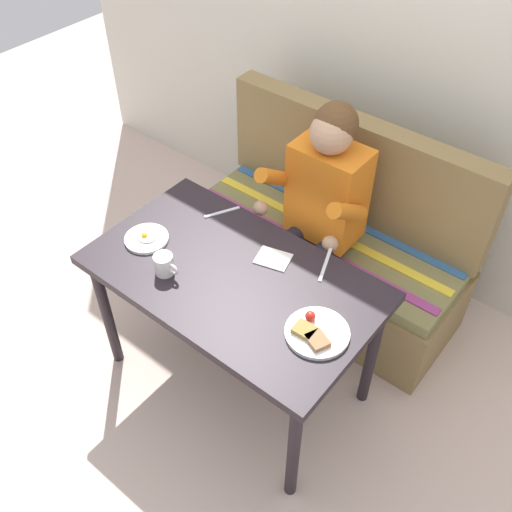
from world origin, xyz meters
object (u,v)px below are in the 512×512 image
at_px(person, 319,202).
at_px(plate_eggs, 146,238).
at_px(couch, 329,245).
at_px(knife, 325,265).
at_px(fork, 222,212).
at_px(table, 233,288).
at_px(coffee_mug, 164,264).
at_px(plate_breakfast, 316,333).
at_px(napkin, 273,259).

bearing_deg(person, plate_eggs, -123.42).
relative_size(couch, knife, 7.20).
height_order(couch, fork, couch).
bearing_deg(table, person, 88.42).
xyz_separation_m(person, coffee_mug, (-0.24, -0.75, 0.04)).
xyz_separation_m(plate_eggs, knife, (0.69, 0.36, -0.01)).
bearing_deg(plate_eggs, plate_breakfast, 2.20).
height_order(plate_eggs, fork, plate_eggs).
relative_size(fork, knife, 0.85).
distance_m(plate_breakfast, plate_eggs, 0.86).
bearing_deg(plate_eggs, person, 56.58).
bearing_deg(plate_breakfast, coffee_mug, -169.70).
bearing_deg(fork, knife, 29.14).
xyz_separation_m(table, coffee_mug, (-0.22, -0.16, 0.13)).
distance_m(couch, plate_eggs, 1.03).
bearing_deg(napkin, knife, 29.95).
bearing_deg(plate_eggs, table, 10.23).
relative_size(person, napkin, 8.68).
distance_m(person, fork, 0.45).
xyz_separation_m(table, person, (0.02, 0.59, 0.09)).
relative_size(plate_eggs, coffee_mug, 1.61).
xyz_separation_m(couch, person, (0.02, -0.17, 0.41)).
bearing_deg(couch, table, -90.00).
xyz_separation_m(person, fork, (-0.31, -0.32, -0.01)).
bearing_deg(plate_eggs, coffee_mug, -23.22).
distance_m(plate_breakfast, napkin, 0.42).
bearing_deg(coffee_mug, couch, 76.59).
bearing_deg(plate_eggs, fork, 68.71).
xyz_separation_m(couch, fork, (-0.29, -0.50, 0.40)).
relative_size(coffee_mug, fork, 0.69).
bearing_deg(plate_breakfast, couch, 118.49).
bearing_deg(person, table, -91.58).
xyz_separation_m(plate_breakfast, napkin, (-0.36, 0.22, -0.01)).
relative_size(person, knife, 6.06).
height_order(plate_eggs, coffee_mug, coffee_mug).
xyz_separation_m(plate_breakfast, knife, (-0.18, 0.32, -0.01)).
height_order(plate_eggs, knife, plate_eggs).
height_order(coffee_mug, fork, coffee_mug).
height_order(table, fork, fork).
bearing_deg(person, knife, -51.48).
xyz_separation_m(plate_eggs, fork, (0.13, 0.34, -0.01)).
distance_m(plate_eggs, knife, 0.77).
height_order(table, knife, knife).
bearing_deg(napkin, person, 97.85).
distance_m(coffee_mug, napkin, 0.45).
relative_size(table, knife, 6.00).
bearing_deg(knife, fork, 160.77).
xyz_separation_m(couch, plate_eggs, (-0.42, -0.84, 0.41)).
bearing_deg(knife, coffee_mug, -158.32).
relative_size(couch, napkin, 10.31).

